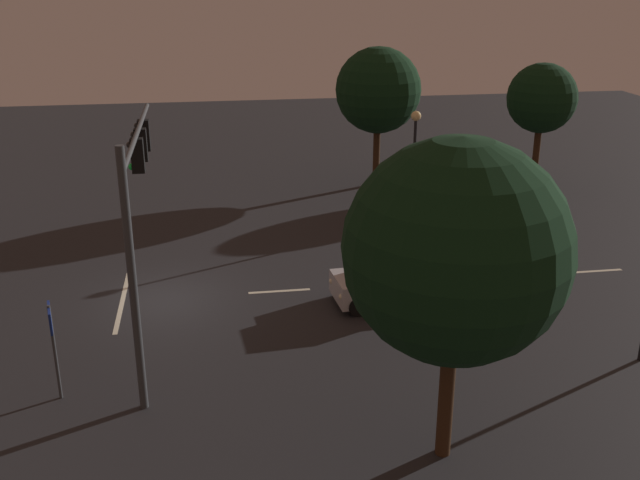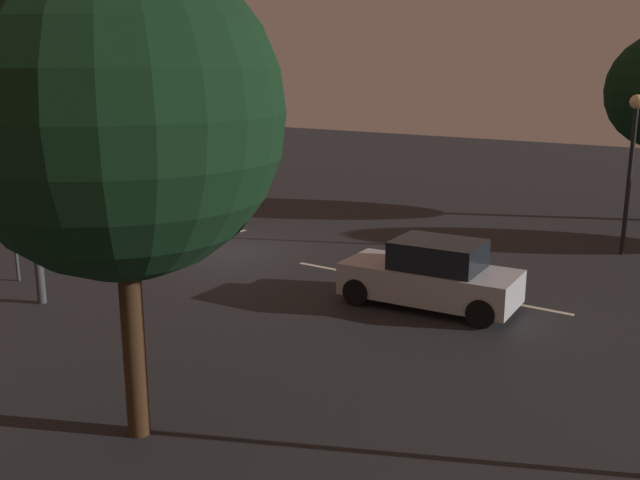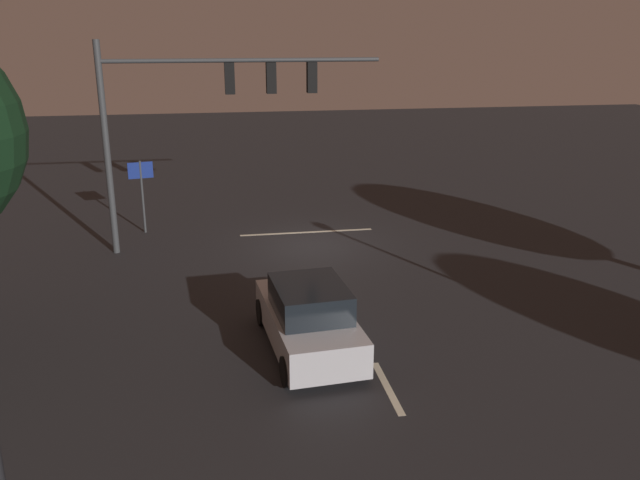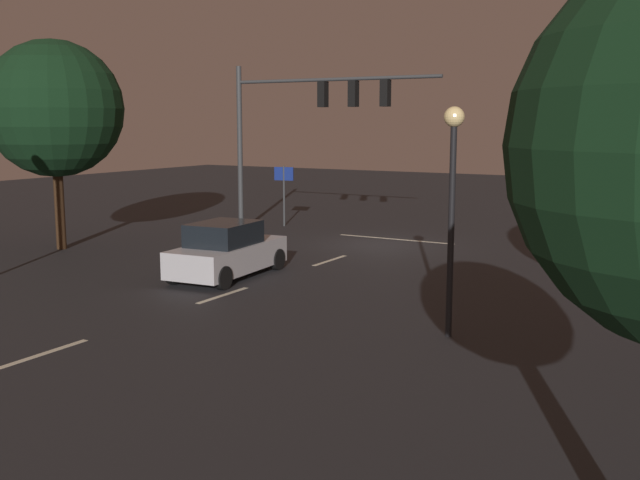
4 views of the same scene
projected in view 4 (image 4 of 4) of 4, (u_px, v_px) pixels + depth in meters
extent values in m
plane|color=#232326|center=(380.00, 244.00, 29.06)|extent=(80.00, 80.00, 0.00)
cylinder|color=#383A3D|center=(240.00, 150.00, 32.05)|extent=(0.22, 0.22, 7.00)
cylinder|color=#383A3D|center=(333.00, 79.00, 29.38)|extent=(9.06, 0.14, 0.14)
cube|color=black|center=(323.00, 94.00, 29.69)|extent=(0.32, 0.36, 1.00)
sphere|color=black|center=(325.00, 86.00, 29.81)|extent=(0.20, 0.20, 0.20)
sphere|color=black|center=(325.00, 95.00, 29.86)|extent=(0.20, 0.20, 0.20)
sphere|color=#19F24C|center=(325.00, 103.00, 29.91)|extent=(0.20, 0.20, 0.20)
cube|color=black|center=(353.00, 94.00, 29.03)|extent=(0.32, 0.36, 1.00)
sphere|color=black|center=(356.00, 86.00, 29.14)|extent=(0.20, 0.20, 0.20)
sphere|color=black|center=(356.00, 94.00, 29.19)|extent=(0.20, 0.20, 0.20)
sphere|color=#19F24C|center=(356.00, 102.00, 29.24)|extent=(0.20, 0.20, 0.20)
cube|color=black|center=(385.00, 93.00, 28.36)|extent=(0.32, 0.36, 1.00)
sphere|color=black|center=(388.00, 85.00, 28.47)|extent=(0.20, 0.20, 0.20)
sphere|color=black|center=(387.00, 93.00, 28.52)|extent=(0.20, 0.20, 0.20)
sphere|color=#19F24C|center=(387.00, 102.00, 28.57)|extent=(0.20, 0.20, 0.20)
cube|color=beige|center=(330.00, 260.00, 25.63)|extent=(0.16, 2.20, 0.01)
cube|color=beige|center=(223.00, 295.00, 20.49)|extent=(0.16, 2.20, 0.01)
cube|color=beige|center=(45.00, 353.00, 15.35)|extent=(0.16, 2.20, 0.01)
cube|color=beige|center=(395.00, 239.00, 30.29)|extent=(5.00, 0.16, 0.01)
cube|color=#B7B7BC|center=(228.00, 257.00, 22.87)|extent=(2.14, 4.43, 0.80)
cube|color=black|center=(224.00, 234.00, 22.58)|extent=(1.77, 2.22, 0.68)
cylinder|color=black|center=(232.00, 255.00, 24.70)|extent=(0.27, 0.70, 0.68)
cylinder|color=black|center=(277.00, 259.00, 23.99)|extent=(0.27, 0.70, 0.68)
cylinder|color=black|center=(174.00, 273.00, 21.84)|extent=(0.27, 0.70, 0.68)
cylinder|color=black|center=(223.00, 278.00, 21.13)|extent=(0.27, 0.70, 0.68)
sphere|color=#F9EFC6|center=(245.00, 244.00, 25.03)|extent=(0.20, 0.20, 0.20)
sphere|color=#F9EFC6|center=(280.00, 246.00, 24.48)|extent=(0.20, 0.20, 0.20)
cylinder|color=black|center=(451.00, 233.00, 16.23)|extent=(0.14, 0.14, 4.61)
sphere|color=#F9D88C|center=(454.00, 117.00, 15.84)|extent=(0.44, 0.44, 0.44)
cylinder|color=#383A3D|center=(284.00, 196.00, 33.91)|extent=(0.09, 0.09, 2.73)
cube|color=navy|center=(284.00, 174.00, 33.76)|extent=(0.89, 0.25, 0.60)
cylinder|color=#382314|center=(59.00, 205.00, 27.74)|extent=(0.36, 0.36, 3.30)
sphere|color=black|center=(54.00, 109.00, 27.20)|extent=(4.96, 4.96, 4.96)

